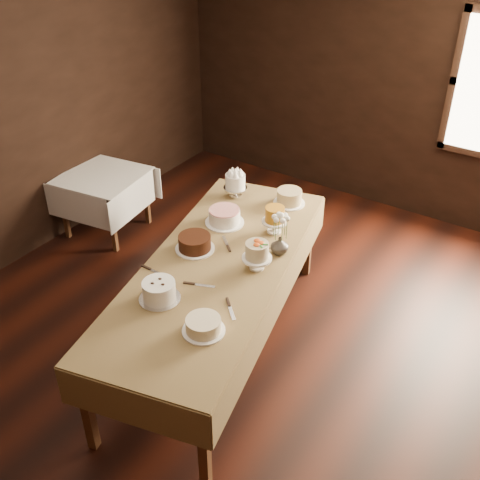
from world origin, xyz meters
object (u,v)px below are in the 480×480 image
(cake_server_b, at_px, (232,313))
(flower_vase, at_px, (280,245))
(cake_server_d, at_px, (267,249))
(side_table, at_px, (103,181))
(cake_lattice, at_px, (224,217))
(cake_caramel, at_px, (275,221))
(cake_chocolate, at_px, (195,243))
(cake_flowers, at_px, (257,257))
(display_table, at_px, (216,271))
(cake_swirl, at_px, (159,292))
(cake_server_a, at_px, (205,286))
(cake_speckled, at_px, (289,197))
(cake_server_e, at_px, (158,273))
(cake_meringue, at_px, (235,186))
(cake_server_c, at_px, (225,241))
(cake_cream, at_px, (203,326))

(cake_server_b, distance_m, flower_vase, 0.82)
(cake_server_d, bearing_deg, side_table, 113.52)
(cake_lattice, bearing_deg, cake_server_d, -14.77)
(cake_caramel, height_order, cake_chocolate, cake_caramel)
(cake_flowers, xyz_separation_m, flower_vase, (0.04, 0.27, -0.03))
(display_table, height_order, cake_swirl, cake_swirl)
(cake_server_b, bearing_deg, cake_server_a, -159.73)
(cake_caramel, relative_size, cake_swirl, 0.83)
(display_table, distance_m, cake_server_b, 0.59)
(cake_flowers, distance_m, cake_server_d, 0.29)
(cake_caramel, xyz_separation_m, cake_server_b, (0.29, -1.06, -0.10))
(cake_speckled, bearing_deg, cake_caramel, -74.39)
(cake_server_e, bearing_deg, cake_meringue, 98.71)
(cake_swirl, bearing_deg, flower_vase, 67.13)
(cake_swirl, xyz_separation_m, cake_server_d, (0.30, 0.97, -0.07))
(cake_server_d, bearing_deg, cake_server_e, 178.88)
(side_table, distance_m, flower_vase, 2.44)
(side_table, distance_m, cake_flowers, 2.47)
(cake_speckled, bearing_deg, cake_server_b, -74.41)
(cake_flowers, relative_size, cake_server_e, 0.99)
(cake_lattice, relative_size, cake_server_b, 1.39)
(cake_server_e, bearing_deg, cake_caramel, 67.07)
(cake_meringue, height_order, flower_vase, cake_meringue)
(side_table, bearing_deg, cake_server_a, -26.49)
(cake_speckled, bearing_deg, side_table, -171.06)
(cake_swirl, distance_m, cake_server_b, 0.54)
(cake_server_c, bearing_deg, cake_caramel, -85.54)
(cake_flowers, height_order, cake_server_c, cake_flowers)
(cake_server_b, bearing_deg, cake_cream, -58.45)
(cake_lattice, height_order, cake_server_c, cake_lattice)
(cake_lattice, bearing_deg, side_table, 171.20)
(cake_flowers, height_order, cake_swirl, cake_flowers)
(cake_chocolate, height_order, cake_swirl, cake_swirl)
(cake_server_a, xyz_separation_m, cake_server_d, (0.12, 0.66, 0.00))
(cake_chocolate, bearing_deg, cake_swirl, -74.40)
(cake_speckled, xyz_separation_m, cake_caramel, (0.14, -0.48, 0.04))
(cake_server_b, relative_size, cake_server_e, 1.00)
(cake_speckled, xyz_separation_m, cake_swirl, (-0.08, -1.70, 0.01))
(cake_server_d, bearing_deg, cake_server_a, -156.96)
(cake_chocolate, height_order, cake_server_d, cake_chocolate)
(cake_chocolate, distance_m, cake_server_a, 0.49)
(cake_flowers, xyz_separation_m, cake_server_a, (-0.19, -0.40, -0.10))
(cake_lattice, xyz_separation_m, cake_server_a, (0.39, -0.80, -0.05))
(cake_server_b, relative_size, flower_vase, 1.62)
(cake_server_e, xyz_separation_m, flower_vase, (0.62, 0.74, 0.07))
(cake_lattice, distance_m, cake_server_c, 0.29)
(cake_server_a, bearing_deg, side_table, 131.71)
(display_table, height_order, cake_caramel, cake_caramel)
(cake_speckled, bearing_deg, display_table, -89.70)
(cake_chocolate, distance_m, cake_server_b, 0.84)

